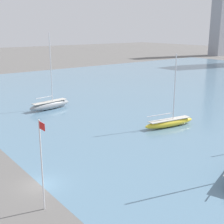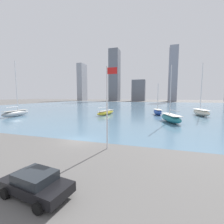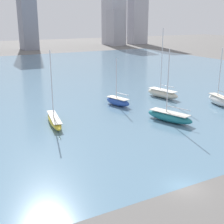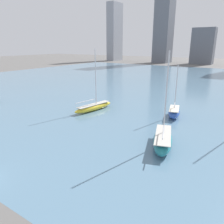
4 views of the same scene
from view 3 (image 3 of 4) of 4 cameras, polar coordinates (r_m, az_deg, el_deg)
The scene contains 8 objects.
ground_plane at distance 37.00m, azimuth 13.12°, elevation -13.30°, with size 500.00×500.00×0.00m, color #605E5B.
harbor_water at distance 97.69m, azimuth -15.11°, elevation 5.48°, with size 180.00×140.00×0.00m.
distant_city_skyline at distance 196.70m, azimuth -17.56°, elevation 18.51°, with size 203.36×24.38×62.72m.
sailboat_cream at distance 75.30m, azimuth 9.21°, elevation 3.41°, with size 4.46×9.30×16.08m.
sailboat_teal at distance 58.05m, azimuth 10.45°, elevation -0.80°, with size 5.41×9.70×13.13m.
sailboat_blue at distance 67.56m, azimuth 1.07°, elevation 1.97°, with size 3.83×6.90×10.16m.
sailboat_yellow at distance 56.62m, azimuth -10.50°, elevation -1.43°, with size 3.48×10.64×13.05m.
sailboat_white at distance 71.85m, azimuth 18.94°, elevation 2.11°, with size 3.63×7.29×12.33m.
Camera 3 is at (-22.06, -23.38, 18.32)m, focal length 50.00 mm.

